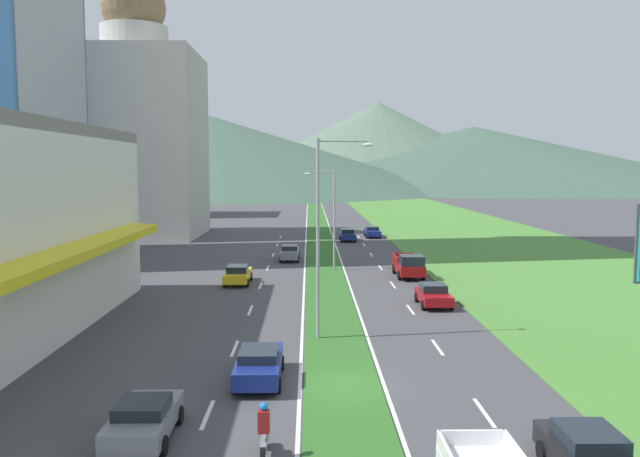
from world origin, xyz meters
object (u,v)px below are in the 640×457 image
at_px(car_1, 433,295).
at_px(car_8, 348,235).
at_px(car_5, 144,418).
at_px(car_6, 591,456).
at_px(pickup_truck_1, 409,266).
at_px(motorcycle_rider, 264,435).
at_px(car_2, 290,252).
at_px(street_lamp_near, 323,226).
at_px(car_3, 372,232).
at_px(car_7, 259,364).
at_px(street_lamp_mid, 331,213).
at_px(car_0, 238,274).

bearing_deg(car_1, car_8, -174.85).
xyz_separation_m(car_5, car_6, (13.60, -3.09, 0.04)).
distance_m(pickup_truck_1, motorcycle_rider, 33.98).
distance_m(car_2, car_8, 17.89).
relative_size(street_lamp_near, pickup_truck_1, 1.95).
xyz_separation_m(car_3, car_7, (-10.39, -55.96, 0.04)).
bearing_deg(pickup_truck_1, car_3, 179.97).
distance_m(car_5, motorcycle_rider, 4.34).
height_order(car_1, pickup_truck_1, pickup_truck_1).
bearing_deg(car_3, motorcycle_rider, -8.71).
bearing_deg(car_8, pickup_truck_1, 7.46).
height_order(car_2, car_5, car_2).
bearing_deg(car_3, car_5, -12.58).
distance_m(car_5, car_7, 6.64).
relative_size(car_2, car_6, 1.05).
bearing_deg(car_1, car_7, -35.15).
xyz_separation_m(car_6, motorcycle_rider, (-9.50, 1.64, -0.02)).
height_order(car_1, car_3, car_1).
xyz_separation_m(car_3, car_5, (-13.76, -61.68, 0.00)).
relative_size(car_1, car_5, 1.00).
bearing_deg(motorcycle_rider, pickup_truck_1, -16.51).
bearing_deg(car_1, pickup_truck_1, 179.45).
xyz_separation_m(car_2, car_5, (-3.61, -40.97, -0.06)).
distance_m(car_1, motorcycle_rider, 23.75).
xyz_separation_m(street_lamp_near, motorcycle_rider, (-2.16, -13.83, -5.25)).
bearing_deg(car_6, car_7, -130.75).
xyz_separation_m(street_lamp_near, car_2, (-2.64, 28.59, -5.21)).
bearing_deg(street_lamp_mid, street_lamp_near, -92.99).
bearing_deg(pickup_truck_1, car_8, -172.54).
distance_m(car_0, car_5, 28.56).
bearing_deg(motorcycle_rider, car_6, -99.80).
xyz_separation_m(car_1, motorcycle_rider, (-9.55, -21.74, 0.01)).
xyz_separation_m(car_6, car_8, (-3.31, 60.65, -0.01)).
relative_size(car_6, motorcycle_rider, 2.14).
height_order(street_lamp_mid, motorcycle_rider, street_lamp_mid).
relative_size(car_2, car_8, 0.97).
relative_size(car_5, car_8, 0.88).
distance_m(car_1, car_3, 41.38).
bearing_deg(car_6, street_lamp_near, -154.60).
height_order(street_lamp_mid, car_1, street_lamp_mid).
relative_size(car_1, car_3, 0.86).
height_order(street_lamp_mid, car_7, street_lamp_mid).
distance_m(car_6, motorcycle_rider, 9.65).
distance_m(car_2, pickup_truck_1, 14.13).
height_order(street_lamp_near, car_0, street_lamp_near).
xyz_separation_m(street_lamp_mid, car_2, (-3.82, 5.93, -4.30)).
bearing_deg(street_lamp_mid, car_5, -101.98).
bearing_deg(street_lamp_near, car_8, 84.90).
relative_size(car_5, motorcycle_rider, 2.02).
bearing_deg(car_5, car_3, -12.58).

